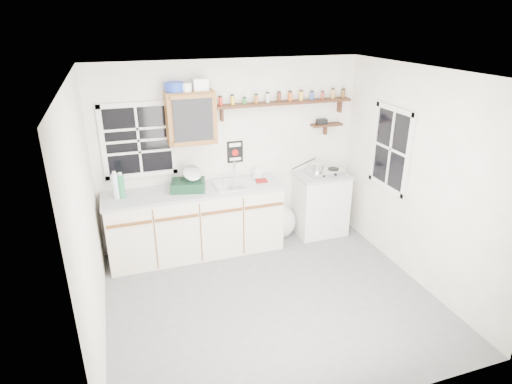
# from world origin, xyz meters

# --- Properties ---
(room) EXTENTS (3.64, 3.24, 2.54)m
(room) POSITION_xyz_m (0.00, 0.00, 1.25)
(room) COLOR #565659
(room) RESTS_ON ground
(main_cabinet) EXTENTS (2.31, 0.63, 0.92)m
(main_cabinet) POSITION_xyz_m (-0.58, 1.30, 0.46)
(main_cabinet) COLOR beige
(main_cabinet) RESTS_ON floor
(right_cabinet) EXTENTS (0.73, 0.57, 0.91)m
(right_cabinet) POSITION_xyz_m (1.25, 1.32, 0.46)
(right_cabinet) COLOR silver
(right_cabinet) RESTS_ON floor
(sink) EXTENTS (0.52, 0.44, 0.29)m
(sink) POSITION_xyz_m (-0.05, 1.30, 0.93)
(sink) COLOR silver
(sink) RESTS_ON main_cabinet
(upper_cabinet) EXTENTS (0.60, 0.32, 0.65)m
(upper_cabinet) POSITION_xyz_m (-0.55, 1.44, 1.82)
(upper_cabinet) COLOR brown
(upper_cabinet) RESTS_ON wall_back
(upper_cabinet_clutter) EXTENTS (0.52, 0.24, 0.14)m
(upper_cabinet_clutter) POSITION_xyz_m (-0.61, 1.44, 2.21)
(upper_cabinet_clutter) COLOR #1A36AA
(upper_cabinet_clutter) RESTS_ON upper_cabinet
(spice_shelf) EXTENTS (1.91, 0.18, 0.35)m
(spice_shelf) POSITION_xyz_m (0.74, 1.51, 1.93)
(spice_shelf) COLOR black
(spice_shelf) RESTS_ON wall_back
(secondary_shelf) EXTENTS (0.45, 0.16, 0.24)m
(secondary_shelf) POSITION_xyz_m (1.36, 1.52, 1.58)
(secondary_shelf) COLOR black
(secondary_shelf) RESTS_ON wall_back
(warning_sign) EXTENTS (0.22, 0.02, 0.30)m
(warning_sign) POSITION_xyz_m (0.05, 1.59, 1.28)
(warning_sign) COLOR black
(warning_sign) RESTS_ON wall_back
(window_back) EXTENTS (0.93, 0.03, 0.98)m
(window_back) POSITION_xyz_m (-1.20, 1.59, 1.55)
(window_back) COLOR black
(window_back) RESTS_ON wall_back
(window_right) EXTENTS (0.03, 0.78, 1.08)m
(window_right) POSITION_xyz_m (1.79, 0.55, 1.45)
(window_right) COLOR black
(window_right) RESTS_ON wall_back
(water_bottles) EXTENTS (0.14, 0.08, 0.35)m
(water_bottles) POSITION_xyz_m (-1.50, 1.31, 1.08)
(water_bottles) COLOR silver
(water_bottles) RESTS_ON main_cabinet
(dish_rack) EXTENTS (0.49, 0.41, 0.32)m
(dish_rack) POSITION_xyz_m (-0.64, 1.31, 1.02)
(dish_rack) COLOR black
(dish_rack) RESTS_ON main_cabinet
(soap_bottle) EXTENTS (0.10, 0.11, 0.17)m
(soap_bottle) POSITION_xyz_m (0.32, 1.45, 1.01)
(soap_bottle) COLOR silver
(soap_bottle) RESTS_ON main_cabinet
(rag) EXTENTS (0.17, 0.15, 0.02)m
(rag) POSITION_xyz_m (0.33, 1.30, 0.93)
(rag) COLOR maroon
(rag) RESTS_ON main_cabinet
(hotplate) EXTENTS (0.53, 0.30, 0.08)m
(hotplate) POSITION_xyz_m (1.29, 1.31, 0.94)
(hotplate) COLOR silver
(hotplate) RESTS_ON right_cabinet
(saucepan) EXTENTS (0.43, 0.21, 0.18)m
(saucepan) POSITION_xyz_m (1.16, 1.31, 1.03)
(saucepan) COLOR silver
(saucepan) RESTS_ON hotplate
(trash_bag) EXTENTS (0.45, 0.41, 0.51)m
(trash_bag) POSITION_xyz_m (0.65, 1.40, 0.22)
(trash_bag) COLOR silver
(trash_bag) RESTS_ON floor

